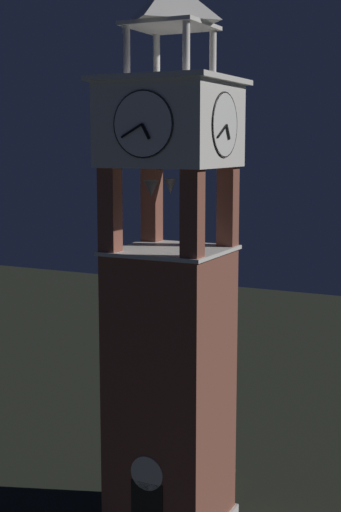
{
  "coord_description": "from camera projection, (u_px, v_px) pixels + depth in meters",
  "views": [
    {
      "loc": [
        10.09,
        -20.59,
        12.64
      ],
      "look_at": [
        0.0,
        0.0,
        9.14
      ],
      "focal_mm": 51.57,
      "sensor_mm": 36.0,
      "label": 1
    }
  ],
  "objects": [
    {
      "name": "shrub_near_entry",
      "position": [
        219.0,
        470.0,
        27.84
      ],
      "size": [
        1.25,
        1.25,
        0.83
      ],
      "primitive_type": "ellipsoid",
      "color": "#234C28",
      "rests_on": "ground"
    },
    {
      "name": "clock_tower",
      "position": [
        170.0,
        311.0,
        23.46
      ],
      "size": [
        3.92,
        3.92,
        17.78
      ],
      "color": "brown",
      "rests_on": "ground"
    }
  ]
}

